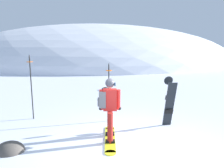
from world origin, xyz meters
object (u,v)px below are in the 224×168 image
at_px(piste_marker_near, 31,83).
at_px(rock_mid, 10,151).
at_px(piste_marker_far, 109,88).
at_px(rock_dark, 106,90).
at_px(snowboarder_main, 109,107).
at_px(spare_snowboard, 169,102).

height_order(piste_marker_near, rock_mid, piste_marker_near).
bearing_deg(piste_marker_near, piste_marker_far, -10.07).
relative_size(piste_marker_near, rock_mid, 3.17).
xyz_separation_m(rock_dark, rock_mid, (-2.78, -6.96, 0.00)).
bearing_deg(snowboarder_main, piste_marker_far, 85.63).
xyz_separation_m(piste_marker_near, piste_marker_far, (2.64, -0.47, -0.14)).
relative_size(piste_marker_far, rock_dark, 4.15).
bearing_deg(spare_snowboard, rock_dark, 106.12).
relative_size(piste_marker_far, rock_mid, 2.80).
relative_size(spare_snowboard, piste_marker_far, 0.80).
bearing_deg(rock_mid, piste_marker_far, 36.30).
bearing_deg(rock_mid, spare_snowboard, 15.42).
bearing_deg(piste_marker_near, spare_snowboard, -14.35).
distance_m(snowboarder_main, piste_marker_far, 1.47).
bearing_deg(rock_dark, piste_marker_far, -92.14).
height_order(spare_snowboard, rock_mid, spare_snowboard).
bearing_deg(piste_marker_far, piste_marker_near, 169.93).
bearing_deg(rock_mid, snowboarder_main, 10.51).
height_order(piste_marker_far, rock_mid, piste_marker_far).
bearing_deg(rock_mid, piste_marker_near, 91.14).
xyz_separation_m(snowboarder_main, piste_marker_far, (0.11, 1.44, 0.22)).
distance_m(piste_marker_far, rock_dark, 5.19).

